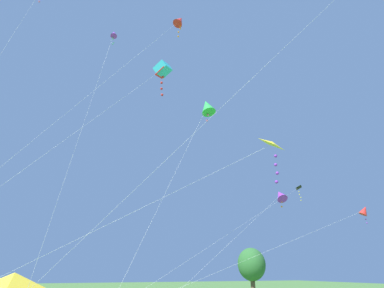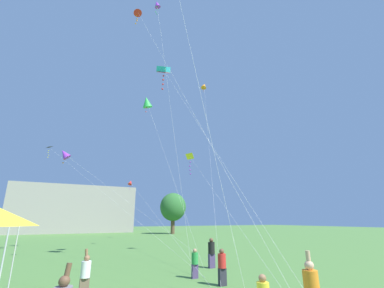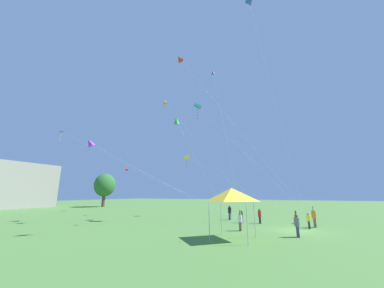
% 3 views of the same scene
% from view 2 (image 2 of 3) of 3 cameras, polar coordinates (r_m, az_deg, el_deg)
% --- Properties ---
extents(distant_building, '(26.89, 8.11, 10.72)m').
position_cam_2_polar(distant_building, '(68.78, -24.69, -13.00)').
color(distant_building, gray).
rests_on(distant_building, ground).
extents(tree_far_right, '(5.77, 5.19, 8.70)m').
position_cam_2_polar(tree_far_right, '(58.56, -4.23, -13.80)').
color(tree_far_right, brown).
rests_on(tree_far_right, ground).
extents(person_green_shirt, '(0.35, 0.35, 1.47)m').
position_cam_2_polar(person_green_shirt, '(15.10, 0.63, -24.78)').
color(person_green_shirt, '#473860').
rests_on(person_green_shirt, ground).
extents(person_white_shirt, '(0.38, 0.38, 1.83)m').
position_cam_2_polar(person_white_shirt, '(12.31, -22.64, -25.10)').
color(person_white_shirt, brown).
rests_on(person_white_shirt, ground).
extents(person_red_shirt, '(0.38, 0.38, 1.63)m').
position_cam_2_polar(person_red_shirt, '(13.61, 6.69, -25.23)').
color(person_red_shirt, '#282833').
rests_on(person_red_shirt, ground).
extents(person_black_shirt, '(0.43, 0.43, 1.82)m').
position_cam_2_polar(person_black_shirt, '(18.09, 4.35, -22.75)').
color(person_black_shirt, '#473860').
rests_on(person_black_shirt, ground).
extents(kite_green_diamond_0, '(3.11, 7.14, 14.47)m').
position_cam_2_polar(kite_green_diamond_0, '(25.41, -9.99, 9.13)').
color(kite_green_diamond_0, silver).
rests_on(kite_green_diamond_0, ground).
extents(kite_purple_diamond_1, '(10.37, 17.35, 11.00)m').
position_cam_2_polar(kite_purple_diamond_1, '(32.77, -26.43, -2.01)').
color(kite_purple_diamond_1, silver).
rests_on(kite_purple_diamond_1, ground).
extents(kite_purple_diamond_2, '(2.20, 2.93, 19.55)m').
position_cam_2_polar(kite_purple_diamond_2, '(23.00, -7.74, 28.22)').
color(kite_purple_diamond_2, silver).
rests_on(kite_purple_diamond_2, ground).
extents(kite_black_delta_4, '(9.71, 23.01, 11.94)m').
position_cam_2_polar(kite_black_delta_4, '(36.30, -28.96, -0.93)').
color(kite_black_delta_4, silver).
rests_on(kite_black_delta_4, ground).
extents(kite_yellow_delta_5, '(5.10, 17.50, 9.67)m').
position_cam_2_polar(kite_yellow_delta_5, '(26.41, -0.38, -3.03)').
color(kite_yellow_delta_5, silver).
rests_on(kite_yellow_delta_5, ground).
extents(kite_red_diamond_6, '(1.53, 21.49, 7.88)m').
position_cam_2_polar(kite_red_diamond_6, '(33.51, -13.49, -8.37)').
color(kite_red_diamond_6, silver).
rests_on(kite_red_diamond_6, ground).
extents(kite_orange_diamond_7, '(12.56, 22.32, 24.68)m').
position_cam_2_polar(kite_orange_diamond_7, '(43.06, 2.68, 12.75)').
color(kite_orange_diamond_7, silver).
rests_on(kite_orange_diamond_7, ground).
extents(kite_cyan_box_8, '(1.31, 14.20, 16.26)m').
position_cam_2_polar(kite_cyan_box_8, '(23.69, -6.34, 15.98)').
color(kite_cyan_box_8, silver).
rests_on(kite_cyan_box_8, ground).
extents(kite_red_diamond_9, '(2.39, 15.89, 23.23)m').
position_cam_2_polar(kite_red_diamond_9, '(28.79, -12.07, 26.91)').
color(kite_red_diamond_9, silver).
rests_on(kite_red_diamond_9, ground).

